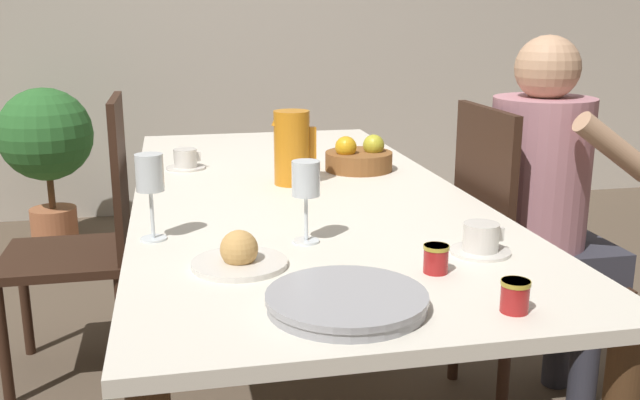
{
  "coord_description": "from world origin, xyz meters",
  "views": [
    {
      "loc": [
        -0.36,
        -2.05,
        1.23
      ],
      "look_at": [
        0.0,
        -0.32,
        0.77
      ],
      "focal_mm": 40.0,
      "sensor_mm": 36.0,
      "label": 1
    }
  ],
  "objects_px": {
    "teacup_across": "(186,160)",
    "bread_plate": "(239,256)",
    "serving_tray": "(347,301)",
    "teacup_near_person": "(481,240)",
    "chair_opposite": "(88,235)",
    "wine_glass_juice": "(306,184)",
    "chair_person_side": "(514,256)",
    "person_seated": "(548,196)",
    "wine_glass_water": "(150,177)",
    "jam_jar_amber": "(436,257)",
    "red_pitcher": "(292,147)",
    "jam_jar_red": "(515,294)",
    "potted_plant": "(46,143)",
    "fruit_bowl": "(359,158)"
  },
  "relations": [
    {
      "from": "teacup_across",
      "to": "bread_plate",
      "type": "height_order",
      "value": "bread_plate"
    },
    {
      "from": "serving_tray",
      "to": "bread_plate",
      "type": "height_order",
      "value": "bread_plate"
    },
    {
      "from": "teacup_near_person",
      "to": "serving_tray",
      "type": "bearing_deg",
      "value": -146.66
    },
    {
      "from": "chair_opposite",
      "to": "bread_plate",
      "type": "xyz_separation_m",
      "value": [
        0.42,
        -1.02,
        0.24
      ]
    },
    {
      "from": "wine_glass_juice",
      "to": "bread_plate",
      "type": "bearing_deg",
      "value": -141.65
    },
    {
      "from": "teacup_near_person",
      "to": "bread_plate",
      "type": "bearing_deg",
      "value": 177.49
    },
    {
      "from": "wine_glass_juice",
      "to": "teacup_near_person",
      "type": "xyz_separation_m",
      "value": [
        0.36,
        -0.16,
        -0.11
      ]
    },
    {
      "from": "wine_glass_juice",
      "to": "chair_opposite",
      "type": "bearing_deg",
      "value": 123.64
    },
    {
      "from": "chair_person_side",
      "to": "bread_plate",
      "type": "height_order",
      "value": "chair_person_side"
    },
    {
      "from": "teacup_near_person",
      "to": "person_seated",
      "type": "bearing_deg",
      "value": 49.08
    },
    {
      "from": "wine_glass_water",
      "to": "bread_plate",
      "type": "distance_m",
      "value": 0.31
    },
    {
      "from": "jam_jar_amber",
      "to": "chair_opposite",
      "type": "bearing_deg",
      "value": 125.48
    },
    {
      "from": "red_pitcher",
      "to": "bread_plate",
      "type": "xyz_separation_m",
      "value": [
        -0.23,
        -0.71,
        -0.09
      ]
    },
    {
      "from": "chair_person_side",
      "to": "red_pitcher",
      "type": "bearing_deg",
      "value": -106.43
    },
    {
      "from": "wine_glass_juice",
      "to": "teacup_near_person",
      "type": "relative_size",
      "value": 1.43
    },
    {
      "from": "chair_person_side",
      "to": "jam_jar_red",
      "type": "distance_m",
      "value": 0.99
    },
    {
      "from": "serving_tray",
      "to": "jam_jar_red",
      "type": "relative_size",
      "value": 5.0
    },
    {
      "from": "jam_jar_amber",
      "to": "jam_jar_red",
      "type": "bearing_deg",
      "value": -73.06
    },
    {
      "from": "chair_person_side",
      "to": "serving_tray",
      "type": "distance_m",
      "value": 1.09
    },
    {
      "from": "red_pitcher",
      "to": "bread_plate",
      "type": "distance_m",
      "value": 0.76
    },
    {
      "from": "serving_tray",
      "to": "red_pitcher",
      "type": "bearing_deg",
      "value": 86.09
    },
    {
      "from": "potted_plant",
      "to": "jam_jar_amber",
      "type": "bearing_deg",
      "value": -66.44
    },
    {
      "from": "serving_tray",
      "to": "jam_jar_red",
      "type": "distance_m",
      "value": 0.3
    },
    {
      "from": "fruit_bowl",
      "to": "jam_jar_amber",
      "type": "bearing_deg",
      "value": -95.72
    },
    {
      "from": "jam_jar_red",
      "to": "bread_plate",
      "type": "bearing_deg",
      "value": 143.58
    },
    {
      "from": "red_pitcher",
      "to": "chair_opposite",
      "type": "bearing_deg",
      "value": 155.08
    },
    {
      "from": "chair_person_side",
      "to": "wine_glass_water",
      "type": "bearing_deg",
      "value": -74.7
    },
    {
      "from": "person_seated",
      "to": "jam_jar_amber",
      "type": "xyz_separation_m",
      "value": [
        -0.6,
        -0.63,
        0.06
      ]
    },
    {
      "from": "person_seated",
      "to": "red_pitcher",
      "type": "xyz_separation_m",
      "value": [
        -0.76,
        0.2,
        0.14
      ]
    },
    {
      "from": "fruit_bowl",
      "to": "jam_jar_red",
      "type": "bearing_deg",
      "value": -91.57
    },
    {
      "from": "chair_person_side",
      "to": "chair_opposite",
      "type": "relative_size",
      "value": 1.0
    },
    {
      "from": "chair_person_side",
      "to": "teacup_near_person",
      "type": "relative_size",
      "value": 7.27
    },
    {
      "from": "wine_glass_juice",
      "to": "jam_jar_amber",
      "type": "bearing_deg",
      "value": -48.65
    },
    {
      "from": "potted_plant",
      "to": "jam_jar_red",
      "type": "bearing_deg",
      "value": -66.91
    },
    {
      "from": "red_pitcher",
      "to": "wine_glass_water",
      "type": "xyz_separation_m",
      "value": [
        -0.41,
        -0.49,
        0.04
      ]
    },
    {
      "from": "jam_jar_amber",
      "to": "wine_glass_water",
      "type": "bearing_deg",
      "value": 148.93
    },
    {
      "from": "jam_jar_red",
      "to": "wine_glass_water",
      "type": "bearing_deg",
      "value": 138.63
    },
    {
      "from": "chair_person_side",
      "to": "red_pitcher",
      "type": "relative_size",
      "value": 4.27
    },
    {
      "from": "person_seated",
      "to": "potted_plant",
      "type": "xyz_separation_m",
      "value": [
        -1.78,
        2.07,
        -0.13
      ]
    },
    {
      "from": "chair_person_side",
      "to": "bread_plate",
      "type": "xyz_separation_m",
      "value": [
        -0.9,
        -0.52,
        0.24
      ]
    },
    {
      "from": "teacup_near_person",
      "to": "bread_plate",
      "type": "height_order",
      "value": "bread_plate"
    },
    {
      "from": "chair_person_side",
      "to": "serving_tray",
      "type": "xyz_separation_m",
      "value": [
        -0.73,
        -0.78,
        0.23
      ]
    },
    {
      "from": "chair_person_side",
      "to": "potted_plant",
      "type": "xyz_separation_m",
      "value": [
        -1.69,
        2.06,
        0.06
      ]
    },
    {
      "from": "jam_jar_red",
      "to": "chair_person_side",
      "type": "bearing_deg",
      "value": 62.46
    },
    {
      "from": "person_seated",
      "to": "potted_plant",
      "type": "relative_size",
      "value": 1.37
    },
    {
      "from": "bread_plate",
      "to": "wine_glass_juice",
      "type": "bearing_deg",
      "value": 38.35
    },
    {
      "from": "person_seated",
      "to": "jam_jar_red",
      "type": "bearing_deg",
      "value": -32.48
    },
    {
      "from": "serving_tray",
      "to": "fruit_bowl",
      "type": "relative_size",
      "value": 1.29
    },
    {
      "from": "jam_jar_red",
      "to": "person_seated",
      "type": "bearing_deg",
      "value": 57.52
    },
    {
      "from": "chair_person_side",
      "to": "jam_jar_amber",
      "type": "distance_m",
      "value": 0.85
    }
  ]
}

